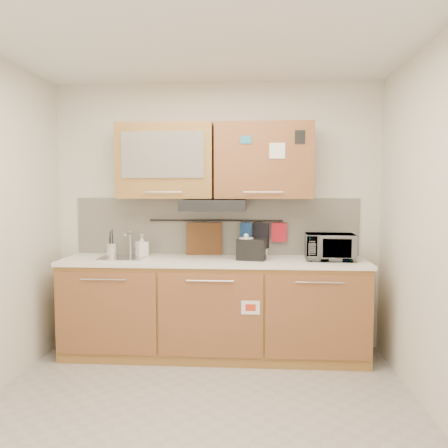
# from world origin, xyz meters

# --- Properties ---
(floor) EXTENTS (3.20, 3.20, 0.00)m
(floor) POSITION_xyz_m (0.00, 0.00, 0.00)
(floor) COLOR #9E9993
(floor) RESTS_ON ground
(ceiling) EXTENTS (3.20, 3.20, 0.00)m
(ceiling) POSITION_xyz_m (0.00, 0.00, 2.60)
(ceiling) COLOR white
(ceiling) RESTS_ON wall_back
(wall_back) EXTENTS (3.20, 0.00, 3.20)m
(wall_back) POSITION_xyz_m (0.00, 1.50, 1.30)
(wall_back) COLOR silver
(wall_back) RESTS_ON ground
(base_cabinet) EXTENTS (2.80, 0.64, 0.88)m
(base_cabinet) POSITION_xyz_m (0.00, 1.19, 0.41)
(base_cabinet) COLOR #AE7E3E
(base_cabinet) RESTS_ON floor
(countertop) EXTENTS (2.82, 0.62, 0.04)m
(countertop) POSITION_xyz_m (0.00, 1.19, 0.90)
(countertop) COLOR white
(countertop) RESTS_ON base_cabinet
(backsplash) EXTENTS (2.80, 0.02, 0.56)m
(backsplash) POSITION_xyz_m (0.00, 1.49, 1.20)
(backsplash) COLOR silver
(backsplash) RESTS_ON countertop
(upper_cabinets) EXTENTS (1.82, 0.37, 0.70)m
(upper_cabinets) POSITION_xyz_m (-0.00, 1.32, 1.83)
(upper_cabinets) COLOR #AE7E3E
(upper_cabinets) RESTS_ON wall_back
(range_hood) EXTENTS (0.60, 0.46, 0.10)m
(range_hood) POSITION_xyz_m (0.00, 1.25, 1.42)
(range_hood) COLOR black
(range_hood) RESTS_ON upper_cabinets
(sink) EXTENTS (0.42, 0.40, 0.26)m
(sink) POSITION_xyz_m (-0.85, 1.21, 0.92)
(sink) COLOR silver
(sink) RESTS_ON countertop
(utensil_rail) EXTENTS (1.30, 0.02, 0.02)m
(utensil_rail) POSITION_xyz_m (0.00, 1.45, 1.26)
(utensil_rail) COLOR black
(utensil_rail) RESTS_ON backsplash
(utensil_crock) EXTENTS (0.14, 0.14, 0.27)m
(utensil_crock) POSITION_xyz_m (-0.98, 1.24, 0.99)
(utensil_crock) COLOR silver
(utensil_crock) RESTS_ON countertop
(kettle) EXTENTS (0.18, 0.17, 0.24)m
(kettle) POSITION_xyz_m (0.31, 1.19, 1.02)
(kettle) COLOR white
(kettle) RESTS_ON countertop
(toaster) EXTENTS (0.28, 0.20, 0.19)m
(toaster) POSITION_xyz_m (0.35, 1.15, 1.02)
(toaster) COLOR black
(toaster) RESTS_ON countertop
(microwave) EXTENTS (0.45, 0.31, 0.24)m
(microwave) POSITION_xyz_m (1.07, 1.19, 1.04)
(microwave) COLOR #999999
(microwave) RESTS_ON countertop
(soap_bottle) EXTENTS (0.14, 0.14, 0.22)m
(soap_bottle) POSITION_xyz_m (-0.70, 1.27, 1.03)
(soap_bottle) COLOR #999999
(soap_bottle) RESTS_ON countertop
(cutting_board) EXTENTS (0.35, 0.06, 0.43)m
(cutting_board) POSITION_xyz_m (-0.11, 1.44, 1.02)
(cutting_board) COLOR brown
(cutting_board) RESTS_ON utensil_rail
(oven_mitt) EXTENTS (0.11, 0.04, 0.19)m
(oven_mitt) POSITION_xyz_m (0.30, 1.44, 1.15)
(oven_mitt) COLOR navy
(oven_mitt) RESTS_ON utensil_rail
(dark_pouch) EXTENTS (0.16, 0.10, 0.24)m
(dark_pouch) POSITION_xyz_m (0.44, 1.44, 1.12)
(dark_pouch) COLOR black
(dark_pouch) RESTS_ON utensil_rail
(pot_holder) EXTENTS (0.15, 0.03, 0.18)m
(pot_holder) POSITION_xyz_m (0.62, 1.44, 1.15)
(pot_holder) COLOR #B21728
(pot_holder) RESTS_ON utensil_rail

